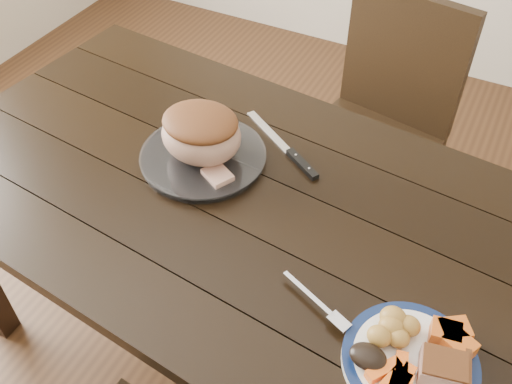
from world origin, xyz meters
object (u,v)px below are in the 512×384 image
at_px(serving_platter, 203,158).
at_px(fork, 320,305).
at_px(pork_slice, 443,369).
at_px(dinner_plate, 410,362).
at_px(roast_joint, 201,135).
at_px(dining_table, 232,217).
at_px(chair_far, 380,119).
at_px(carving_knife, 294,156).

bearing_deg(serving_platter, fork, -32.61).
distance_m(pork_slice, fork, 0.25).
relative_size(dinner_plate, pork_slice, 3.07).
distance_m(dinner_plate, roast_joint, 0.71).
relative_size(dining_table, serving_platter, 5.36).
xyz_separation_m(chair_far, carving_knife, (-0.08, -0.55, 0.23)).
bearing_deg(roast_joint, chair_far, 67.00).
xyz_separation_m(dinner_plate, fork, (-0.19, 0.03, 0.01)).
bearing_deg(pork_slice, carving_knife, 138.41).
bearing_deg(carving_knife, fork, -27.07).
relative_size(chair_far, carving_knife, 3.29).
bearing_deg(dining_table, fork, -33.71).
relative_size(chair_far, dinner_plate, 3.67).
bearing_deg(roast_joint, serving_platter, 0.00).
distance_m(pork_slice, roast_joint, 0.76).
relative_size(pork_slice, fork, 0.48).
xyz_separation_m(roast_joint, carving_knife, (0.20, 0.12, -0.08)).
bearing_deg(serving_platter, chair_far, 67.00).
bearing_deg(dinner_plate, chair_far, 109.54).
xyz_separation_m(pork_slice, fork, (-0.25, 0.04, -0.02)).
height_order(dining_table, serving_platter, serving_platter).
height_order(chair_far, pork_slice, chair_far).
xyz_separation_m(chair_far, dinner_plate, (0.35, -0.98, 0.23)).
distance_m(pork_slice, carving_knife, 0.66).
height_order(dinner_plate, fork, fork).
bearing_deg(roast_joint, carving_knife, 30.18).
height_order(pork_slice, fork, pork_slice).
relative_size(dinner_plate, carving_knife, 0.90).
height_order(chair_far, serving_platter, chair_far).
xyz_separation_m(dining_table, serving_platter, (-0.12, 0.07, 0.10)).
bearing_deg(chair_far, dinner_plate, 119.73).
height_order(dining_table, fork, fork).
relative_size(dining_table, pork_slice, 20.40).
relative_size(dinner_plate, fork, 1.48).
xyz_separation_m(pork_slice, roast_joint, (-0.69, 0.32, 0.04)).
xyz_separation_m(dining_table, pork_slice, (0.57, -0.25, 0.13)).
height_order(chair_far, carving_knife, chair_far).
xyz_separation_m(dining_table, carving_knife, (0.08, 0.18, 0.10)).
xyz_separation_m(serving_platter, fork, (0.44, -0.28, 0.01)).
distance_m(fork, roast_joint, 0.53).
relative_size(serving_platter, roast_joint, 1.53).
distance_m(serving_platter, roast_joint, 0.07).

